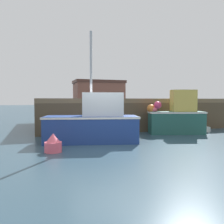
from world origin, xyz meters
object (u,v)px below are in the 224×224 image
fishing_boat_near_left (94,123)px  rowboat (194,129)px  mooring_buoy_foreground (53,144)px  fishing_boat_near_right (177,117)px

fishing_boat_near_left → rowboat: (6.28, 1.43, -0.67)m
rowboat → mooring_buoy_foreground: mooring_buoy_foreground is taller
fishing_boat_near_left → fishing_boat_near_right: (4.88, 1.09, 0.10)m
fishing_boat_near_left → fishing_boat_near_right: 5.00m
mooring_buoy_foreground → rowboat: bearing=19.7°
fishing_boat_near_left → mooring_buoy_foreground: fishing_boat_near_left is taller
rowboat → mooring_buoy_foreground: size_ratio=2.52×
fishing_boat_near_right → rowboat: 1.64m
fishing_boat_near_left → mooring_buoy_foreground: size_ratio=7.23×
mooring_buoy_foreground → fishing_boat_near_left: bearing=39.0°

